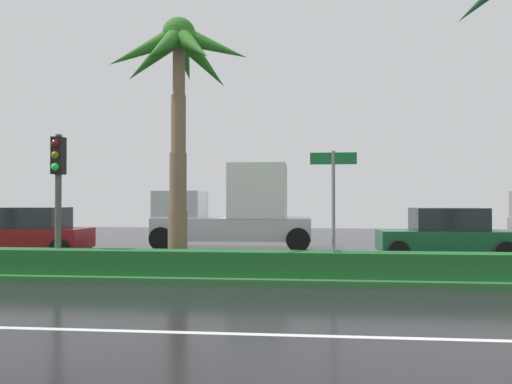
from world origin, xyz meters
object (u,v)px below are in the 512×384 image
palm_tree_mid_left (179,72)px  traffic_signal_median_left (58,177)px  box_truck_lead (235,211)px  car_in_traffic_leading (30,232)px  street_name_sign (333,196)px  car_in_traffic_second (445,234)px

palm_tree_mid_left → traffic_signal_median_left: bearing=-164.1°
traffic_signal_median_left → box_truck_lead: traffic_signal_median_left is taller
car_in_traffic_leading → box_truck_lead: bearing=-156.3°
street_name_sign → car_in_traffic_leading: size_ratio=0.70×
traffic_signal_median_left → car_in_traffic_second: size_ratio=0.82×
traffic_signal_median_left → car_in_traffic_leading: 6.40m
street_name_sign → palm_tree_mid_left: bearing=164.0°
traffic_signal_median_left → box_truck_lead: size_ratio=0.55×
street_name_sign → car_in_traffic_leading: bearing=153.6°
street_name_sign → car_in_traffic_second: size_ratio=0.70×
car_in_traffic_second → traffic_signal_median_left: bearing=24.8°
traffic_signal_median_left → car_in_traffic_leading: size_ratio=0.82×
street_name_sign → box_truck_lead: box_truck_lead is taller
street_name_sign → car_in_traffic_leading: (-10.64, 5.28, -1.25)m
palm_tree_mid_left → street_name_sign: bearing=-16.0°
car_in_traffic_leading → traffic_signal_median_left: bearing=126.2°
box_truck_lead → car_in_traffic_second: size_ratio=1.49×
traffic_signal_median_left → car_in_traffic_leading: traffic_signal_median_left is taller
traffic_signal_median_left → street_name_sign: traffic_signal_median_left is taller
palm_tree_mid_left → car_in_traffic_leading: bearing=148.0°
traffic_signal_median_left → palm_tree_mid_left: bearing=15.9°
palm_tree_mid_left → box_truck_lead: size_ratio=1.06×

